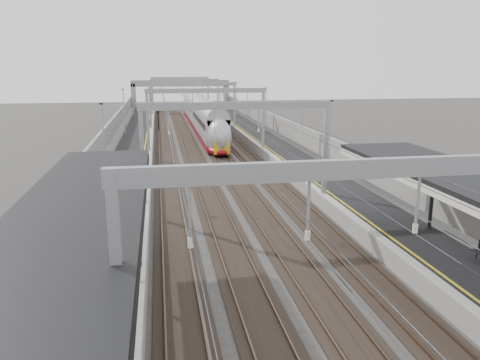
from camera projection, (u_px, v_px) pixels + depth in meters
name	position (u px, v px, depth m)	size (l,w,h in m)	color
platform_left	(135.00, 151.00, 53.30)	(4.00, 120.00, 1.00)	black
platform_right	(271.00, 147.00, 55.96)	(4.00, 120.00, 1.00)	black
tracks	(205.00, 153.00, 54.74)	(11.40, 140.00, 0.20)	black
overhead_line	(199.00, 97.00, 59.63)	(13.00, 140.00, 6.60)	gray
canopy_left	(51.00, 258.00, 12.00)	(4.40, 30.00, 4.24)	black
overbridge	(180.00, 87.00, 106.15)	(22.00, 2.20, 6.90)	gray
wall_left	(105.00, 142.00, 52.51)	(0.30, 120.00, 3.20)	gray
wall_right	(297.00, 137.00, 56.24)	(0.30, 120.00, 3.20)	gray
train	(202.00, 118.00, 72.52)	(2.70, 49.28, 4.28)	maroon
signal_green	(158.00, 115.00, 73.30)	(0.32, 0.32, 3.48)	black
signal_red_near	(206.00, 110.00, 82.20)	(0.32, 0.32, 3.48)	black
signal_red_far	(217.00, 108.00, 85.40)	(0.32, 0.32, 3.48)	black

